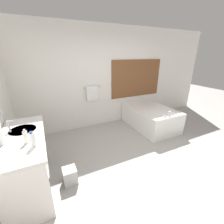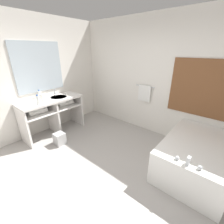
{
  "view_description": "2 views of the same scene",
  "coord_description": "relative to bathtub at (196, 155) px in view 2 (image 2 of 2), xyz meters",
  "views": [
    {
      "loc": [
        -1.54,
        -1.67,
        1.98
      ],
      "look_at": [
        -0.24,
        1.02,
        0.82
      ],
      "focal_mm": 24.0,
      "sensor_mm": 36.0,
      "label": 1
    },
    {
      "loc": [
        1.39,
        -1.09,
        1.99
      ],
      "look_at": [
        -0.41,
        1.04,
        0.8
      ],
      "focal_mm": 24.0,
      "sensor_mm": 36.0,
      "label": 2
    }
  ],
  "objects": [
    {
      "name": "water_bottle_2",
      "position": [
        -3.26,
        -1.0,
        0.68
      ],
      "size": [
        0.06,
        0.06,
        0.21
      ],
      "color": "silver",
      "rests_on": "vanity_counter"
    },
    {
      "name": "bathtub",
      "position": [
        0.0,
        0.0,
        0.0
      ],
      "size": [
        0.98,
        1.55,
        0.7
      ],
      "color": "white",
      "rests_on": "ground_plane"
    },
    {
      "name": "wall_back_with_blinds",
      "position": [
        -1.11,
        0.81,
        1.03
      ],
      "size": [
        7.4,
        0.13,
        2.7
      ],
      "color": "white",
      "rests_on": "ground_plane"
    },
    {
      "name": "water_bottle_1",
      "position": [
        -2.89,
        -1.22,
        0.68
      ],
      "size": [
        0.06,
        0.06,
        0.21
      ],
      "color": "silver",
      "rests_on": "vanity_counter"
    },
    {
      "name": "waste_bin",
      "position": [
        -2.49,
        -1.08,
        -0.18
      ],
      "size": [
        0.21,
        0.21,
        0.27
      ],
      "color": "#B2B2B2",
      "rests_on": "ground_plane"
    },
    {
      "name": "soap_dispenser",
      "position": [
        -2.97,
        -1.08,
        0.66
      ],
      "size": [
        0.06,
        0.06,
        0.2
      ],
      "color": "white",
      "rests_on": "vanity_counter"
    },
    {
      "name": "sink_faucet",
      "position": [
        -3.21,
        -0.64,
        0.66
      ],
      "size": [
        0.09,
        0.04,
        0.18
      ],
      "color": "silver",
      "rests_on": "vanity_counter"
    },
    {
      "name": "vanity_counter",
      "position": [
        -3.05,
        -0.83,
        0.34
      ],
      "size": [
        0.59,
        1.45,
        0.9
      ],
      "color": "white",
      "rests_on": "ground_plane"
    },
    {
      "name": "wall_left_with_mirror",
      "position": [
        -3.38,
        -1.4,
        1.04
      ],
      "size": [
        0.08,
        7.4,
        2.7
      ],
      "color": "white",
      "rests_on": "ground_plane"
    },
    {
      "name": "ground_plane",
      "position": [
        -1.15,
        -1.41,
        -0.32
      ],
      "size": [
        16.0,
        16.0,
        0.0
      ],
      "primitive_type": "plane",
      "color": "#A8A39E",
      "rests_on": "ground"
    }
  ]
}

